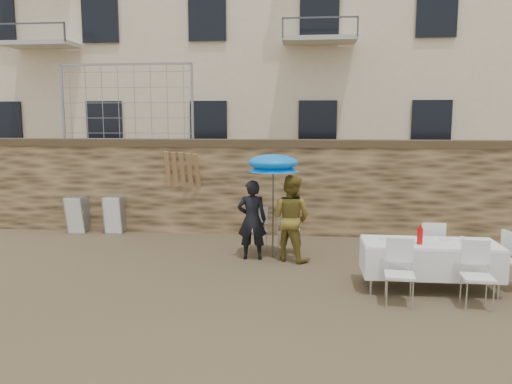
# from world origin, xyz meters

# --- Properties ---
(ground) EXTENTS (80.00, 80.00, 0.00)m
(ground) POSITION_xyz_m (0.00, 0.00, 0.00)
(ground) COLOR brown
(ground) RESTS_ON ground
(stone_wall) EXTENTS (13.00, 0.50, 2.20)m
(stone_wall) POSITION_xyz_m (0.00, 5.00, 1.10)
(stone_wall) COLOR brown
(stone_wall) RESTS_ON ground
(chain_link_fence) EXTENTS (3.20, 0.06, 1.80)m
(chain_link_fence) POSITION_xyz_m (-3.00, 5.00, 3.10)
(chain_link_fence) COLOR gray
(chain_link_fence) RESTS_ON stone_wall
(man_suit) EXTENTS (0.60, 0.42, 1.56)m
(man_suit) POSITION_xyz_m (0.27, 2.71, 0.78)
(man_suit) COLOR black
(man_suit) RESTS_ON ground
(woman_dress) EXTENTS (1.01, 0.93, 1.66)m
(woman_dress) POSITION_xyz_m (1.02, 2.71, 0.83)
(woman_dress) COLOR #A38932
(woman_dress) RESTS_ON ground
(umbrella) EXTENTS (1.01, 1.01, 1.94)m
(umbrella) POSITION_xyz_m (0.67, 2.81, 1.83)
(umbrella) COLOR #3F3F44
(umbrella) RESTS_ON ground
(couple_chair_left) EXTENTS (0.66, 0.66, 0.96)m
(couple_chair_left) POSITION_xyz_m (0.27, 3.26, 0.48)
(couple_chair_left) COLOR white
(couple_chair_left) RESTS_ON ground
(couple_chair_right) EXTENTS (0.52, 0.52, 0.96)m
(couple_chair_right) POSITION_xyz_m (0.97, 3.26, 0.48)
(couple_chair_right) COLOR white
(couple_chair_right) RESTS_ON ground
(banquet_table) EXTENTS (2.10, 0.85, 0.78)m
(banquet_table) POSITION_xyz_m (3.29, 1.25, 0.73)
(banquet_table) COLOR white
(banquet_table) RESTS_ON ground
(soda_bottle) EXTENTS (0.09, 0.09, 0.26)m
(soda_bottle) POSITION_xyz_m (3.09, 1.10, 0.91)
(soda_bottle) COLOR red
(soda_bottle) RESTS_ON banquet_table
(table_chair_front_left) EXTENTS (0.53, 0.53, 0.96)m
(table_chair_front_left) POSITION_xyz_m (2.69, 0.50, 0.48)
(table_chair_front_left) COLOR white
(table_chair_front_left) RESTS_ON ground
(table_chair_front_right) EXTENTS (0.50, 0.50, 0.96)m
(table_chair_front_right) POSITION_xyz_m (3.79, 0.50, 0.48)
(table_chair_front_right) COLOR white
(table_chair_front_right) RESTS_ON ground
(table_chair_back) EXTENTS (0.48, 0.48, 0.96)m
(table_chair_back) POSITION_xyz_m (3.49, 2.05, 0.48)
(table_chair_back) COLOR white
(table_chair_back) RESTS_ON ground
(chair_stack_left) EXTENTS (0.46, 0.55, 0.92)m
(chair_stack_left) POSITION_xyz_m (-4.14, 4.73, 0.46)
(chair_stack_left) COLOR white
(chair_stack_left) RESTS_ON ground
(chair_stack_right) EXTENTS (0.46, 0.47, 0.92)m
(chair_stack_right) POSITION_xyz_m (-3.24, 4.73, 0.46)
(chair_stack_right) COLOR white
(chair_stack_right) RESTS_ON ground
(wood_planks) EXTENTS (0.70, 0.20, 2.00)m
(wood_planks) POSITION_xyz_m (-1.64, 4.80, 1.00)
(wood_planks) COLOR #A37749
(wood_planks) RESTS_ON ground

